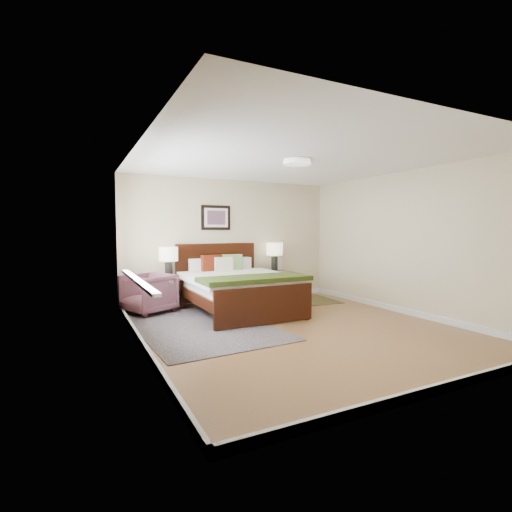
% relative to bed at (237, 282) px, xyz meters
% --- Properties ---
extents(floor, '(5.00, 5.00, 0.00)m').
position_rel_bed_xyz_m(floor, '(0.35, -1.42, -0.54)').
color(floor, brown).
rests_on(floor, ground).
extents(back_wall, '(4.50, 0.04, 2.50)m').
position_rel_bed_xyz_m(back_wall, '(0.35, 1.08, 0.71)').
color(back_wall, '#C0AE8B').
rests_on(back_wall, ground).
extents(front_wall, '(4.50, 0.04, 2.50)m').
position_rel_bed_xyz_m(front_wall, '(0.35, -3.92, 0.71)').
color(front_wall, '#C0AE8B').
rests_on(front_wall, ground).
extents(left_wall, '(0.04, 5.00, 2.50)m').
position_rel_bed_xyz_m(left_wall, '(-1.90, -1.42, 0.71)').
color(left_wall, '#C0AE8B').
rests_on(left_wall, ground).
extents(right_wall, '(0.04, 5.00, 2.50)m').
position_rel_bed_xyz_m(right_wall, '(2.60, -1.42, 0.71)').
color(right_wall, '#C0AE8B').
rests_on(right_wall, ground).
extents(ceiling, '(4.50, 5.00, 0.02)m').
position_rel_bed_xyz_m(ceiling, '(0.35, -1.42, 1.96)').
color(ceiling, white).
rests_on(ceiling, back_wall).
extents(window, '(0.11, 2.72, 1.32)m').
position_rel_bed_xyz_m(window, '(-1.85, -0.72, 0.83)').
color(window, silver).
rests_on(window, left_wall).
extents(door, '(0.06, 1.00, 2.18)m').
position_rel_bed_xyz_m(door, '(-1.88, -3.17, 0.53)').
color(door, silver).
rests_on(door, ground).
extents(ceil_fixture, '(0.44, 0.44, 0.08)m').
position_rel_bed_xyz_m(ceil_fixture, '(0.35, -1.42, 1.92)').
color(ceil_fixture, white).
rests_on(ceil_fixture, ceiling).
extents(bed, '(1.80, 2.19, 1.18)m').
position_rel_bed_xyz_m(bed, '(0.00, 0.00, 0.00)').
color(bed, black).
rests_on(bed, ground).
extents(wall_art, '(0.62, 0.05, 0.50)m').
position_rel_bed_xyz_m(wall_art, '(0.00, 1.05, 1.18)').
color(wall_art, black).
rests_on(wall_art, back_wall).
extents(nightstand_left, '(0.45, 0.41, 0.54)m').
position_rel_bed_xyz_m(nightstand_left, '(-1.02, 0.83, -0.12)').
color(nightstand_left, black).
rests_on(nightstand_left, ground).
extents(nightstand_right, '(0.58, 0.44, 0.58)m').
position_rel_bed_xyz_m(nightstand_right, '(1.25, 0.84, -0.19)').
color(nightstand_right, black).
rests_on(nightstand_right, ground).
extents(lamp_left, '(0.35, 0.35, 0.61)m').
position_rel_bed_xyz_m(lamp_left, '(-1.02, 0.85, 0.43)').
color(lamp_left, black).
rests_on(lamp_left, nightstand_left).
extents(lamp_right, '(0.35, 0.35, 0.61)m').
position_rel_bed_xyz_m(lamp_right, '(1.25, 0.85, 0.47)').
color(lamp_right, black).
rests_on(lamp_right, nightstand_right).
extents(armchair, '(1.02, 1.01, 0.70)m').
position_rel_bed_xyz_m(armchair, '(-1.45, 0.58, -0.19)').
color(armchair, brown).
rests_on(armchair, ground).
extents(rug_persian, '(2.02, 2.75, 0.01)m').
position_rel_bed_xyz_m(rug_persian, '(-0.89, -0.77, -0.54)').
color(rug_persian, '#0B113B').
rests_on(rug_persian, ground).
extents(rug_navy, '(0.82, 1.16, 0.01)m').
position_rel_bed_xyz_m(rug_navy, '(1.93, 0.30, -0.54)').
color(rug_navy, black).
rests_on(rug_navy, ground).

